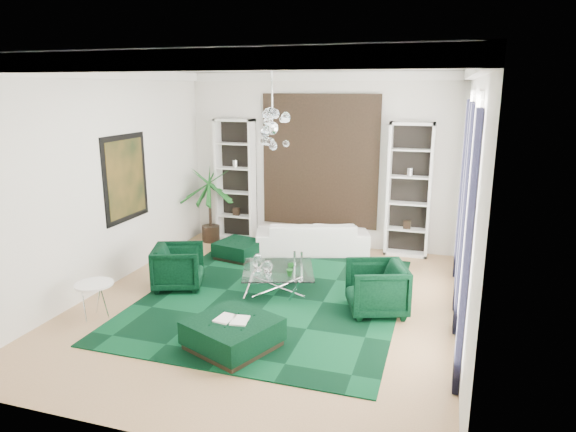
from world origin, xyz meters
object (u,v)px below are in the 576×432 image
(coffee_table, at_px, (278,280))
(ottoman_front, at_px, (233,334))
(side_table, at_px, (96,301))
(ottoman_side, at_px, (239,250))
(armchair_left, at_px, (178,267))
(armchair_right, at_px, (376,288))
(palm, at_px, (209,194))
(sofa, at_px, (312,237))

(coffee_table, relative_size, ottoman_front, 1.15)
(side_table, bearing_deg, ottoman_side, 73.14)
(armchair_left, bearing_deg, side_table, 137.76)
(ottoman_front, xyz_separation_m, side_table, (-2.40, 0.25, 0.07))
(armchair_right, xyz_separation_m, side_table, (-4.10, -1.50, -0.13))
(side_table, xyz_separation_m, palm, (-0.10, 4.25, 0.83))
(armchair_right, height_order, ottoman_side, armchair_right)
(sofa, distance_m, armchair_left, 3.18)
(ottoman_side, bearing_deg, side_table, -106.86)
(armchair_right, relative_size, ottoman_front, 0.86)
(armchair_right, bearing_deg, ottoman_front, -63.67)
(palm, bearing_deg, coffee_table, -44.41)
(palm, bearing_deg, ottoman_front, -60.95)
(armchair_left, height_order, armchair_right, armchair_right)
(armchair_left, distance_m, coffee_table, 1.79)
(ottoman_side, distance_m, palm, 1.73)
(sofa, distance_m, coffee_table, 2.30)
(armchair_right, relative_size, coffee_table, 0.75)
(ottoman_side, height_order, palm, palm)
(ottoman_front, height_order, side_table, side_table)
(armchair_right, distance_m, ottoman_side, 3.59)
(palm, bearing_deg, armchair_right, -33.22)
(sofa, relative_size, palm, 1.07)
(ottoman_side, xyz_separation_m, palm, (-1.10, 0.95, 0.93))
(coffee_table, relative_size, side_table, 2.07)
(sofa, relative_size, armchair_left, 2.80)
(armchair_right, distance_m, side_table, 4.37)
(coffee_table, height_order, palm, palm)
(sofa, bearing_deg, ottoman_front, 72.57)
(sofa, xyz_separation_m, coffee_table, (0.00, -2.30, -0.14))
(coffee_table, bearing_deg, armchair_right, -11.31)
(sofa, relative_size, ottoman_side, 2.89)
(sofa, xyz_separation_m, ottoman_front, (0.05, -4.40, -0.14))
(armchair_left, height_order, ottoman_side, armchair_left)
(sofa, bearing_deg, coffee_table, 71.91)
(coffee_table, distance_m, ottoman_side, 1.98)
(armchair_left, xyz_separation_m, palm, (-0.70, 2.75, 0.73))
(armchair_left, height_order, coffee_table, armchair_left)
(armchair_left, relative_size, side_table, 1.47)
(armchair_left, xyz_separation_m, armchair_right, (3.50, -0.00, 0.02))
(armchair_right, distance_m, ottoman_front, 2.45)
(ottoman_side, bearing_deg, armchair_left, -102.53)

